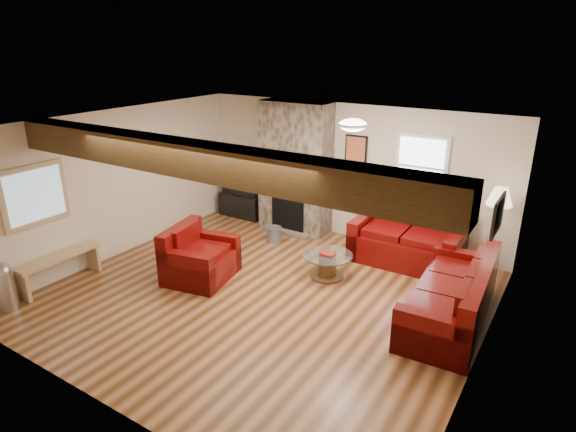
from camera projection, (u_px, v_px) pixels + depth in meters
The scene contains 18 objects.
room at pixel (262, 216), 6.70m from camera, with size 8.00×8.00×8.00m.
oak_beam at pixel (196, 160), 5.34m from camera, with size 6.00×0.36×0.38m, color #311E0E.
chimney_breast at pixel (295, 169), 9.19m from camera, with size 1.40×0.67×2.50m.
back_window at pixel (421, 167), 8.07m from camera, with size 0.90×0.08×1.10m, color white, non-canonical shape.
hatch_window at pixel (34, 195), 6.93m from camera, with size 0.08×1.00×0.90m, color tan, non-canonical shape.
ceiling_dome at pixel (353, 127), 6.55m from camera, with size 0.40×0.40×0.18m, color white, non-canonical shape.
artwork_back at pixel (356, 150), 8.62m from camera, with size 0.42×0.06×0.52m, color black, non-canonical shape.
artwork_right at pixel (497, 215), 5.28m from camera, with size 0.06×0.55×0.42m, color black, non-canonical shape.
sofa_three at pixel (450, 292), 6.36m from camera, with size 2.17×0.91×0.84m, color #450604, non-canonical shape.
loveseat at pixel (407, 236), 8.05m from camera, with size 1.78×1.02×0.95m, color #450604, non-canonical shape.
armchair_red at pixel (200, 254), 7.51m from camera, with size 1.03×0.90×0.84m, color #450604, non-canonical shape.
coffee_table at pixel (327, 266), 7.61m from camera, with size 0.79×0.79×0.41m.
tv_cabinet at pixel (242, 205), 10.23m from camera, with size 0.97×0.39×0.49m, color black.
television at pixel (241, 183), 10.06m from camera, with size 0.87×0.11×0.50m, color black.
floor_lamp at pixel (499, 202), 7.20m from camera, with size 0.38×0.38×1.49m.
pine_bench at pixel (60, 270), 7.37m from camera, with size 0.30×1.29×0.48m, color tan, non-canonical shape.
pedal_bin at pixel (4, 286), 6.66m from camera, with size 0.28×0.28×0.70m, color #A1A0A5, non-canonical shape.
coal_bucket at pixel (274, 234), 8.99m from camera, with size 0.30×0.30×0.28m, color slate, non-canonical shape.
Camera 1 is at (3.67, -5.12, 3.58)m, focal length 30.00 mm.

